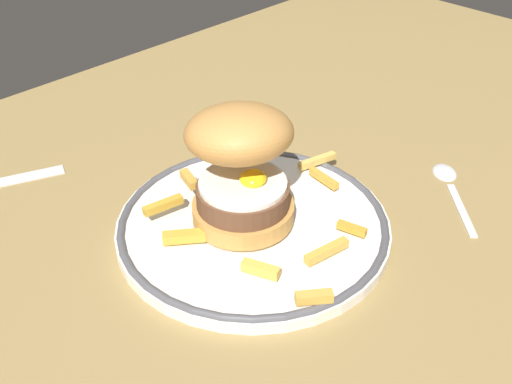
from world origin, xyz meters
The scene contains 5 objects.
ground_plane centered at (0.00, 0.00, -2.00)cm, with size 149.64×82.07×4.00cm, color olive.
dinner_plate centered at (0.39, -3.73, 0.84)cm, with size 26.88×26.88×1.60cm.
burger centered at (-0.25, -2.38, 7.66)cm, with size 14.43×14.65×12.38cm.
fries_pile centered at (-0.52, -5.43, 2.28)cm, with size 23.17×21.44×2.61cm.
spoon centered at (21.59, -12.76, 0.36)cm, with size 10.62×10.59×0.90cm.
Camera 1 is at (-33.33, -37.27, 38.63)cm, focal length 43.08 mm.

